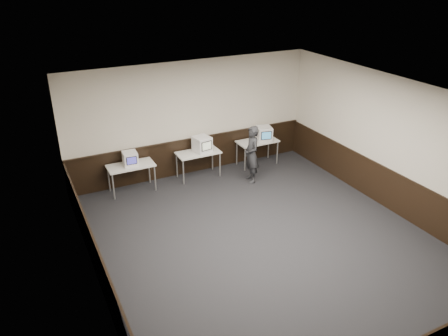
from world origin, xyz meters
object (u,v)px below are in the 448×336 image
object	(u,v)px
desk_left	(131,167)
desk_right	(257,143)
emac_center	(202,144)
person	(252,154)
emac_right	(264,134)
emac_left	(130,158)
desk_center	(198,154)

from	to	relation	value
desk_left	desk_right	xyz separation A→B (m)	(3.80, 0.00, 0.00)
desk_left	desk_right	distance (m)	3.80
emac_center	person	size ratio (longest dim) A/B	0.32
emac_right	emac_center	bearing A→B (deg)	-167.76
desk_left	person	size ratio (longest dim) A/B	0.75
desk_left	desk_right	size ratio (longest dim) A/B	1.00
desk_left	desk_right	world-z (taller)	same
emac_center	emac_right	world-z (taller)	emac_center
emac_left	person	size ratio (longest dim) A/B	0.25
emac_left	desk_right	bearing A→B (deg)	3.39
desk_right	emac_left	xyz separation A→B (m)	(-3.79, 0.01, 0.25)
desk_left	emac_left	bearing A→B (deg)	44.45
emac_right	desk_right	bearing A→B (deg)	178.74
emac_left	emac_center	size ratio (longest dim) A/B	0.78
desk_right	emac_right	size ratio (longest dim) A/B	2.29
desk_center	emac_right	bearing A→B (deg)	-1.35
desk_right	emac_left	world-z (taller)	emac_left
emac_center	emac_left	bearing A→B (deg)	170.50
desk_center	desk_right	world-z (taller)	same
emac_left	emac_right	size ratio (longest dim) A/B	0.77
desk_center	emac_left	size ratio (longest dim) A/B	2.96
emac_right	emac_left	bearing A→B (deg)	-167.26
desk_left	person	xyz separation A→B (m)	(3.09, -0.90, 0.12)
desk_left	emac_center	world-z (taller)	emac_center
desk_left	person	distance (m)	3.22
person	desk_right	bearing A→B (deg)	150.41
desk_center	desk_left	bearing A→B (deg)	180.00
emac_center	person	world-z (taller)	person
person	desk_left	bearing A→B (deg)	-97.49
desk_right	emac_right	bearing A→B (deg)	-14.83
desk_left	emac_left	xyz separation A→B (m)	(0.01, 0.01, 0.25)
emac_left	desk_center	bearing A→B (deg)	3.27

